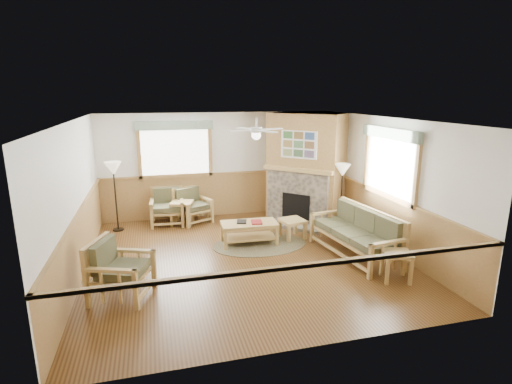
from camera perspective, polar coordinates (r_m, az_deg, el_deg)
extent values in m
cube|color=#523416|center=(8.01, -1.52, -9.41)|extent=(6.00, 6.00, 0.01)
cube|color=white|center=(7.37, -1.66, 10.30)|extent=(6.00, 6.00, 0.01)
cube|color=white|center=(10.45, -5.33, 3.87)|extent=(6.00, 0.02, 2.70)
cube|color=white|center=(4.83, 6.61, -8.22)|extent=(6.00, 0.02, 2.70)
cube|color=white|center=(7.51, -24.49, -1.34)|extent=(0.02, 6.00, 2.70)
cube|color=white|center=(8.73, 17.96, 1.24)|extent=(0.02, 6.00, 2.70)
cylinder|color=brown|center=(8.65, 0.52, -7.49)|extent=(2.55, 2.55, 0.01)
cube|color=maroon|center=(8.54, 0.09, -4.22)|extent=(0.27, 0.33, 0.03)
cube|color=black|center=(8.58, -2.05, -4.17)|extent=(0.26, 0.31, 0.02)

